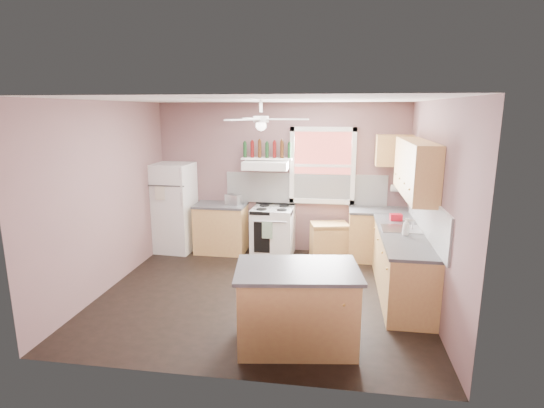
# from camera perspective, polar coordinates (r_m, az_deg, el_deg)

# --- Properties ---
(floor) EXTENTS (4.50, 4.50, 0.00)m
(floor) POSITION_cam_1_polar(r_m,az_deg,el_deg) (6.21, -1.36, -11.90)
(floor) COLOR black
(floor) RESTS_ON ground
(ceiling) EXTENTS (4.50, 4.50, 0.00)m
(ceiling) POSITION_cam_1_polar(r_m,az_deg,el_deg) (5.65, -1.51, 13.85)
(ceiling) COLOR white
(ceiling) RESTS_ON ground
(wall_back) EXTENTS (4.50, 0.05, 2.70)m
(wall_back) POSITION_cam_1_polar(r_m,az_deg,el_deg) (7.75, 1.20, 3.50)
(wall_back) COLOR #765556
(wall_back) RESTS_ON ground
(wall_right) EXTENTS (0.05, 4.00, 2.70)m
(wall_right) POSITION_cam_1_polar(r_m,az_deg,el_deg) (5.84, 21.13, -0.38)
(wall_right) COLOR #765556
(wall_right) RESTS_ON ground
(wall_left) EXTENTS (0.05, 4.00, 2.70)m
(wall_left) POSITION_cam_1_polar(r_m,az_deg,el_deg) (6.57, -21.36, 0.97)
(wall_left) COLOR #765556
(wall_left) RESTS_ON ground
(backsplash_back) EXTENTS (2.90, 0.03, 0.55)m
(backsplash_back) POSITION_cam_1_polar(r_m,az_deg,el_deg) (7.70, 4.48, 2.07)
(backsplash_back) COLOR white
(backsplash_back) RESTS_ON wall_back
(backsplash_right) EXTENTS (0.03, 2.60, 0.55)m
(backsplash_right) POSITION_cam_1_polar(r_m,az_deg,el_deg) (6.15, 20.06, -1.34)
(backsplash_right) COLOR white
(backsplash_right) RESTS_ON wall_right
(window_view) EXTENTS (1.00, 0.02, 1.20)m
(window_view) POSITION_cam_1_polar(r_m,az_deg,el_deg) (7.61, 6.80, 5.15)
(window_view) COLOR maroon
(window_view) RESTS_ON wall_back
(window_frame) EXTENTS (1.16, 0.07, 1.36)m
(window_frame) POSITION_cam_1_polar(r_m,az_deg,el_deg) (7.59, 6.79, 5.12)
(window_frame) COLOR white
(window_frame) RESTS_ON wall_back
(refrigerator) EXTENTS (0.73, 0.72, 1.63)m
(refrigerator) POSITION_cam_1_polar(r_m,az_deg,el_deg) (7.99, -13.06, -0.47)
(refrigerator) COLOR white
(refrigerator) RESTS_ON floor
(base_cabinet_left) EXTENTS (0.90, 0.60, 0.86)m
(base_cabinet_left) POSITION_cam_1_polar(r_m,az_deg,el_deg) (7.85, -6.85, -3.36)
(base_cabinet_left) COLOR tan
(base_cabinet_left) RESTS_ON floor
(counter_left) EXTENTS (0.92, 0.62, 0.04)m
(counter_left) POSITION_cam_1_polar(r_m,az_deg,el_deg) (7.74, -6.93, -0.15)
(counter_left) COLOR #404042
(counter_left) RESTS_ON base_cabinet_left
(toaster) EXTENTS (0.32, 0.26, 0.18)m
(toaster) POSITION_cam_1_polar(r_m,az_deg,el_deg) (7.67, -5.20, 0.61)
(toaster) COLOR silver
(toaster) RESTS_ON counter_left
(stove) EXTENTS (0.75, 0.67, 0.86)m
(stove) POSITION_cam_1_polar(r_m,az_deg,el_deg) (7.65, 0.13, -3.68)
(stove) COLOR white
(stove) RESTS_ON floor
(range_hood) EXTENTS (0.78, 0.50, 0.14)m
(range_hood) POSITION_cam_1_polar(r_m,az_deg,el_deg) (7.48, -0.82, 5.25)
(range_hood) COLOR white
(range_hood) RESTS_ON wall_back
(bottle_shelf) EXTENTS (0.90, 0.26, 0.03)m
(bottle_shelf) POSITION_cam_1_polar(r_m,az_deg,el_deg) (7.58, -0.67, 6.12)
(bottle_shelf) COLOR white
(bottle_shelf) RESTS_ON range_hood
(cart) EXTENTS (0.71, 0.55, 0.63)m
(cart) POSITION_cam_1_polar(r_m,az_deg,el_deg) (7.57, 7.69, -4.89)
(cart) COLOR tan
(cart) RESTS_ON floor
(base_cabinet_corner) EXTENTS (1.00, 0.60, 0.86)m
(base_cabinet_corner) POSITION_cam_1_polar(r_m,az_deg,el_deg) (7.61, 14.05, -4.17)
(base_cabinet_corner) COLOR tan
(base_cabinet_corner) RESTS_ON floor
(base_cabinet_right) EXTENTS (0.60, 2.20, 0.86)m
(base_cabinet_right) POSITION_cam_1_polar(r_m,az_deg,el_deg) (6.32, 16.99, -7.84)
(base_cabinet_right) COLOR tan
(base_cabinet_right) RESTS_ON floor
(counter_corner) EXTENTS (1.02, 0.62, 0.04)m
(counter_corner) POSITION_cam_1_polar(r_m,az_deg,el_deg) (7.50, 14.23, -0.87)
(counter_corner) COLOR #404042
(counter_corner) RESTS_ON base_cabinet_corner
(counter_right) EXTENTS (0.62, 2.22, 0.04)m
(counter_right) POSITION_cam_1_polar(r_m,az_deg,el_deg) (6.18, 17.17, -3.92)
(counter_right) COLOR #404042
(counter_right) RESTS_ON base_cabinet_right
(sink) EXTENTS (0.55, 0.45, 0.03)m
(sink) POSITION_cam_1_polar(r_m,az_deg,el_deg) (6.36, 16.92, -3.28)
(sink) COLOR silver
(sink) RESTS_ON counter_right
(faucet) EXTENTS (0.03, 0.03, 0.14)m
(faucet) POSITION_cam_1_polar(r_m,az_deg,el_deg) (6.37, 18.39, -2.67)
(faucet) COLOR silver
(faucet) RESTS_ON sink
(upper_cabinet_right) EXTENTS (0.33, 1.80, 0.76)m
(upper_cabinet_right) POSITION_cam_1_polar(r_m,az_deg,el_deg) (6.21, 18.72, 4.57)
(upper_cabinet_right) COLOR tan
(upper_cabinet_right) RESTS_ON wall_right
(upper_cabinet_corner) EXTENTS (0.60, 0.33, 0.52)m
(upper_cabinet_corner) POSITION_cam_1_polar(r_m,az_deg,el_deg) (7.49, 16.10, 6.93)
(upper_cabinet_corner) COLOR tan
(upper_cabinet_corner) RESTS_ON wall_back
(paper_towel) EXTENTS (0.26, 0.12, 0.12)m
(paper_towel) POSITION_cam_1_polar(r_m,az_deg,el_deg) (7.62, 16.67, 2.04)
(paper_towel) COLOR white
(paper_towel) RESTS_ON wall_back
(island) EXTENTS (1.36, 0.96, 0.86)m
(island) POSITION_cam_1_polar(r_m,az_deg,el_deg) (4.83, 3.38, -13.80)
(island) COLOR tan
(island) RESTS_ON floor
(island_top) EXTENTS (1.44, 1.05, 0.04)m
(island_top) POSITION_cam_1_polar(r_m,az_deg,el_deg) (4.65, 3.45, -8.83)
(island_top) COLOR #404042
(island_top) RESTS_ON island
(ceiling_fan_hub) EXTENTS (0.20, 0.20, 0.08)m
(ceiling_fan_hub) POSITION_cam_1_polar(r_m,az_deg,el_deg) (5.65, -1.49, 11.32)
(ceiling_fan_hub) COLOR white
(ceiling_fan_hub) RESTS_ON ceiling
(soap_bottle) EXTENTS (0.11, 0.11, 0.24)m
(soap_bottle) POSITION_cam_1_polar(r_m,az_deg,el_deg) (6.03, 17.58, -2.94)
(soap_bottle) COLOR silver
(soap_bottle) RESTS_ON counter_right
(red_caddy) EXTENTS (0.19, 0.13, 0.10)m
(red_caddy) POSITION_cam_1_polar(r_m,az_deg,el_deg) (6.81, 16.33, -1.73)
(red_caddy) COLOR #AE0E1D
(red_caddy) RESTS_ON counter_right
(wine_bottles) EXTENTS (0.86, 0.06, 0.31)m
(wine_bottles) POSITION_cam_1_polar(r_m,az_deg,el_deg) (7.57, -0.66, 7.31)
(wine_bottles) COLOR #143819
(wine_bottles) RESTS_ON bottle_shelf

